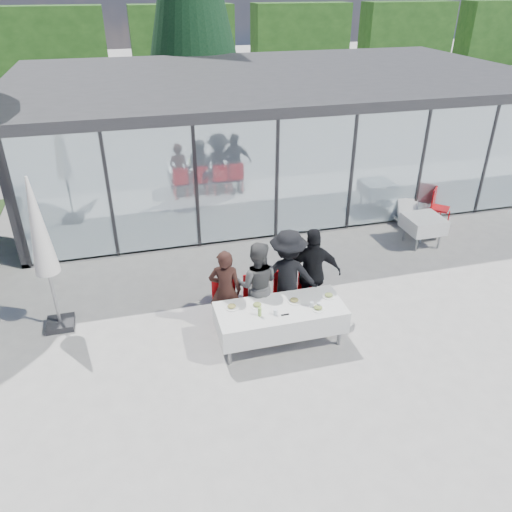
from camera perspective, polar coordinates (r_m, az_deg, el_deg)
The scene contains 25 objects.
ground at distance 9.23m, azimuth 3.36°, elevation -9.70°, with size 90.00×90.00×0.00m, color #9C9994.
pavilion at distance 16.01m, azimuth 1.39°, elevation 16.00°, with size 14.80×8.80×3.44m.
treeline at distance 34.99m, azimuth -15.40°, elevation 22.33°, with size 62.50×2.00×4.40m.
dining_table at distance 8.89m, azimuth 2.79°, elevation -7.04°, with size 2.26×0.96×0.75m.
diner_a at distance 9.11m, azimuth -3.52°, elevation -3.95°, with size 0.60×0.60×1.64m, color #331B16.
diner_chair_a at distance 9.32m, azimuth -3.55°, elevation -5.18°, with size 0.44×0.44×0.97m.
diner_b at distance 9.20m, azimuth 0.11°, elevation -3.25°, with size 0.83×0.83×1.71m, color #515151.
diner_chair_b at distance 9.43m, azimuth 0.01°, elevation -4.67°, with size 0.44×0.44×0.97m.
diner_c at distance 9.31m, azimuth 3.64°, elevation -2.33°, with size 1.20×1.20×1.87m, color black.
diner_chair_c at distance 9.57m, azimuth 3.44°, elevation -4.15°, with size 0.44×0.44×0.97m.
diner_d at distance 9.47m, azimuth 6.49°, elevation -1.99°, with size 1.08×1.08×1.84m, color black.
diner_chair_d at distance 9.72m, azimuth 6.23°, elevation -3.72°, with size 0.44×0.44×0.97m.
plate_a at distance 8.75m, azimuth -2.80°, elevation -5.80°, with size 0.23×0.23×0.07m.
plate_b at distance 8.78m, azimuth 0.14°, elevation -5.63°, with size 0.23×0.23×0.07m.
plate_c at distance 8.92m, azimuth 4.40°, elevation -5.09°, with size 0.23×0.23×0.07m.
plate_d at distance 9.12m, azimuth 8.30°, elevation -4.49°, with size 0.23×0.23×0.07m.
plate_extra at distance 8.77m, azimuth 7.11°, elevation -5.92°, with size 0.23×0.23×0.07m.
juice_bottle at distance 8.52m, azimuth 0.43°, elevation -6.40°, with size 0.06×0.06×0.16m, color #8BB94D.
drinking_glasses at distance 8.72m, azimuth 5.29°, elevation -5.86°, with size 0.86×0.13×0.10m.
folded_eyeglasses at distance 8.59m, azimuth 3.34°, elevation -6.71°, with size 0.14×0.03×0.01m, color black.
spare_table_right at distance 12.83m, azimuth 18.59°, elevation 3.50°, with size 0.86×0.86×0.74m.
spare_chair_a at distance 14.12m, azimuth 19.99°, elevation 5.52°, with size 0.62×0.62×0.97m.
spare_chair_b at distance 14.49m, azimuth 18.62°, elevation 6.36°, with size 0.61×0.61×0.97m.
market_umbrella at distance 9.32m, azimuth -23.47°, elevation 2.14°, with size 0.50×0.50×3.00m.
lounger at distance 13.70m, azimuth 17.72°, elevation 3.91°, with size 0.70×1.37×0.72m.
Camera 1 is at (-2.36, -6.80, 5.78)m, focal length 35.00 mm.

